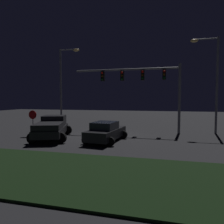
{
  "coord_description": "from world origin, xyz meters",
  "views": [
    {
      "loc": [
        4.96,
        -17.95,
        3.22
      ],
      "look_at": [
        0.36,
        0.16,
        2.07
      ],
      "focal_mm": 33.9,
      "sensor_mm": 36.0,
      "label": 1
    }
  ],
  "objects": [
    {
      "name": "car_sedan",
      "position": [
        0.58,
        -2.65,
        0.74
      ],
      "size": [
        2.8,
        4.57,
        1.51
      ],
      "rotation": [
        0.0,
        0.0,
        1.46
      ],
      "color": "black",
      "rests_on": "ground_plane"
    },
    {
      "name": "pickup_truck",
      "position": [
        -4.06,
        -2.46,
        1.0
      ],
      "size": [
        4.04,
        5.76,
        1.8
      ],
      "rotation": [
        0.0,
        0.0,
        1.91
      ],
      "color": "black",
      "rests_on": "ground_plane"
    },
    {
      "name": "grass_median",
      "position": [
        0.0,
        -9.72,
        0.05
      ],
      "size": [
        22.98,
        5.67,
        0.1
      ],
      "primitive_type": "cube",
      "color": "black",
      "rests_on": "ground_plane"
    },
    {
      "name": "ground_plane",
      "position": [
        0.0,
        0.0,
        0.0
      ],
      "size": [
        80.0,
        80.0,
        0.0
      ],
      "primitive_type": "plane",
      "color": "black"
    },
    {
      "name": "traffic_signal_gantry",
      "position": [
        2.83,
        2.55,
        5.03
      ],
      "size": [
        10.32,
        0.56,
        6.5
      ],
      "color": "slate",
      "rests_on": "ground_plane"
    },
    {
      "name": "stop_sign",
      "position": [
        -6.33,
        -1.79,
        1.56
      ],
      "size": [
        0.76,
        0.08,
        2.23
      ],
      "color": "slate",
      "rests_on": "ground_plane"
    },
    {
      "name": "street_lamp_right",
      "position": [
        9.07,
        3.43,
        5.54
      ],
      "size": [
        2.51,
        0.44,
        8.91
      ],
      "color": "slate",
      "rests_on": "ground_plane"
    },
    {
      "name": "street_lamp_left",
      "position": [
        -6.21,
        4.04,
        5.5
      ],
      "size": [
        2.39,
        0.44,
        8.87
      ],
      "color": "slate",
      "rests_on": "ground_plane"
    }
  ]
}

